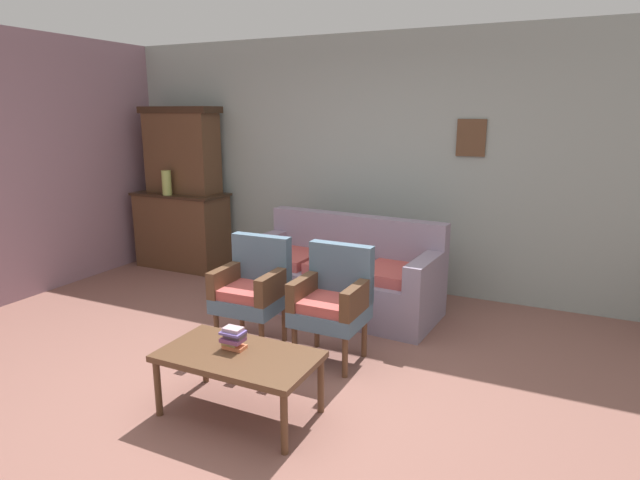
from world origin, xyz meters
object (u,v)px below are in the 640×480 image
object	(u,v)px
vase_on_cabinet	(167,183)
floral_couch	(343,277)
armchair_by_doorway	(253,286)
coffee_table	(239,360)
armchair_near_cabinet	(333,298)
book_stack_on_table	(233,338)
side_cabinet	(183,230)

from	to	relation	value
vase_on_cabinet	floral_couch	bearing A→B (deg)	-7.89
vase_on_cabinet	armchair_by_doorway	distance (m)	2.55
coffee_table	armchair_by_doorway	bearing A→B (deg)	117.52
armchair_near_cabinet	book_stack_on_table	size ratio (longest dim) A/B	5.94
side_cabinet	book_stack_on_table	distance (m)	3.48
armchair_by_doorway	coffee_table	world-z (taller)	armchair_by_doorway
floral_couch	armchair_near_cabinet	size ratio (longest dim) A/B	2.14
armchair_near_cabinet	book_stack_on_table	world-z (taller)	armchair_near_cabinet
armchair_by_doorway	coffee_table	size ratio (longest dim) A/B	0.90
side_cabinet	book_stack_on_table	bearing A→B (deg)	-45.12
armchair_by_doorway	book_stack_on_table	bearing A→B (deg)	-64.68
floral_couch	armchair_by_doorway	distance (m)	1.12
vase_on_cabinet	book_stack_on_table	world-z (taller)	vase_on_cabinet
vase_on_cabinet	book_stack_on_table	size ratio (longest dim) A/B	1.94
coffee_table	book_stack_on_table	xyz separation A→B (m)	(-0.07, 0.05, 0.11)
side_cabinet	armchair_near_cabinet	world-z (taller)	side_cabinet
floral_couch	coffee_table	world-z (taller)	floral_couch
side_cabinet	armchair_near_cabinet	distance (m)	3.15
floral_couch	armchair_by_doorway	bearing A→B (deg)	-108.99
vase_on_cabinet	armchair_near_cabinet	bearing A→B (deg)	-26.05
side_cabinet	armchair_near_cabinet	size ratio (longest dim) A/B	1.28
book_stack_on_table	floral_couch	bearing A→B (deg)	92.01
vase_on_cabinet	side_cabinet	bearing A→B (deg)	77.78
floral_couch	book_stack_on_table	bearing A→B (deg)	-87.99
armchair_by_doorway	side_cabinet	bearing A→B (deg)	142.38
floral_couch	armchair_by_doorway	size ratio (longest dim) A/B	2.14
armchair_near_cabinet	armchair_by_doorway	bearing A→B (deg)	-178.33
side_cabinet	book_stack_on_table	xyz separation A→B (m)	(2.46, -2.47, 0.02)
side_cabinet	vase_on_cabinet	bearing A→B (deg)	-102.22
side_cabinet	armchair_by_doorway	size ratio (longest dim) A/B	1.28
vase_on_cabinet	book_stack_on_table	distance (m)	3.44
armchair_by_doorway	coffee_table	distance (m)	1.08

